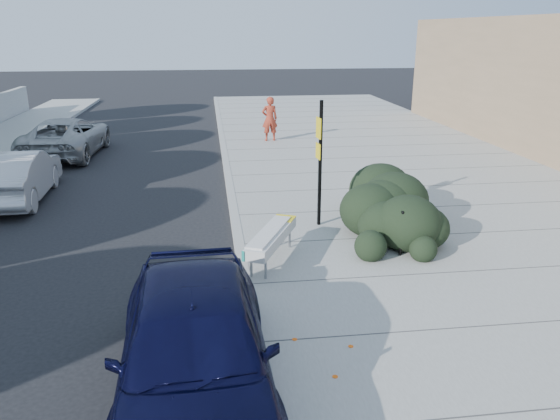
{
  "coord_description": "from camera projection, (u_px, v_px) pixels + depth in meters",
  "views": [
    {
      "loc": [
        -0.57,
        -9.17,
        4.64
      ],
      "look_at": [
        0.87,
        1.72,
        1.0
      ],
      "focal_mm": 35.0,
      "sensor_mm": 36.0,
      "label": 1
    }
  ],
  "objects": [
    {
      "name": "hedge",
      "position": [
        387.0,
        200.0,
        12.67
      ],
      "size": [
        3.23,
        4.27,
        1.44
      ],
      "primitive_type": "ellipsoid",
      "rotation": [
        0.0,
        0.0,
        -0.39
      ],
      "color": "black",
      "rests_on": "sidewalk_near"
    },
    {
      "name": "bike_rack",
      "position": [
        396.0,
        224.0,
        11.51
      ],
      "size": [
        0.12,
        0.66,
        0.97
      ],
      "rotation": [
        0.0,
        0.0,
        0.09
      ],
      "color": "black",
      "rests_on": "sidewalk_near"
    },
    {
      "name": "pedestrian",
      "position": [
        270.0,
        119.0,
        22.97
      ],
      "size": [
        0.71,
        0.5,
        1.85
      ],
      "primitive_type": "imported",
      "rotation": [
        0.0,
        0.0,
        3.23
      ],
      "color": "maroon",
      "rests_on": "sidewalk_near"
    },
    {
      "name": "bench",
      "position": [
        272.0,
        237.0,
        10.97
      ],
      "size": [
        1.31,
        2.14,
        0.65
      ],
      "rotation": [
        0.0,
        0.0,
        -0.43
      ],
      "color": "gray",
      "rests_on": "sidewalk_near"
    },
    {
      "name": "sedan_navy",
      "position": [
        195.0,
        347.0,
        6.86
      ],
      "size": [
        2.14,
        4.99,
        1.68
      ],
      "primitive_type": "imported",
      "rotation": [
        0.0,
        0.0,
        0.03
      ],
      "color": "black",
      "rests_on": "ground"
    },
    {
      "name": "sign_post",
      "position": [
        320.0,
        157.0,
        12.69
      ],
      "size": [
        0.12,
        0.34,
        2.98
      ],
      "rotation": [
        0.0,
        0.0,
        0.1
      ],
      "color": "black",
      "rests_on": "sidewalk_near"
    },
    {
      "name": "ground",
      "position": [
        246.0,
        291.0,
        10.16
      ],
      "size": [
        120.0,
        120.0,
        0.0
      ],
      "primitive_type": "plane",
      "color": "black",
      "rests_on": "ground"
    },
    {
      "name": "wagon_silver",
      "position": [
        17.0,
        176.0,
        15.39
      ],
      "size": [
        1.7,
        4.43,
        1.44
      ],
      "primitive_type": "imported",
      "rotation": [
        0.0,
        0.0,
        3.18
      ],
      "color": "#B2B3B7",
      "rests_on": "ground"
    },
    {
      "name": "curb_near",
      "position": [
        233.0,
        206.0,
        14.84
      ],
      "size": [
        0.22,
        50.0,
        0.17
      ],
      "primitive_type": "cube",
      "color": "#9E9E99",
      "rests_on": "ground"
    },
    {
      "name": "suv_silver",
      "position": [
        66.0,
        137.0,
        20.94
      ],
      "size": [
        2.72,
        5.4,
        1.47
      ],
      "primitive_type": "imported",
      "rotation": [
        0.0,
        0.0,
        3.09
      ],
      "color": "#999B9E",
      "rests_on": "ground"
    },
    {
      "name": "sidewalk_near",
      "position": [
        429.0,
        198.0,
        15.54
      ],
      "size": [
        11.2,
        50.0,
        0.15
      ],
      "primitive_type": "cube",
      "color": "gray",
      "rests_on": "ground"
    }
  ]
}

